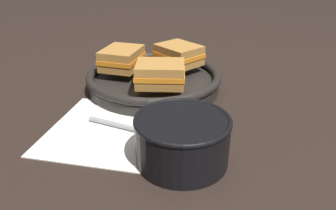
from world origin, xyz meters
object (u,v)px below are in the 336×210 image
at_px(spoon, 149,132).
at_px(sandwich_far_left, 122,58).
at_px(skillet, 154,80).
at_px(sandwich_near_right, 179,55).
at_px(sandwich_near_left, 160,74).
at_px(soup_bowl, 182,137).

height_order(spoon, sandwich_far_left, sandwich_far_left).
xyz_separation_m(skillet, sandwich_near_right, (0.04, 0.06, 0.04)).
bearing_deg(skillet, sandwich_far_left, 175.00).
height_order(sandwich_near_left, sandwich_far_left, same).
bearing_deg(spoon, soup_bowl, -27.93).
height_order(sandwich_near_right, sandwich_far_left, same).
bearing_deg(sandwich_near_right, soup_bowl, -77.92).
height_order(skillet, sandwich_near_right, sandwich_near_right).
bearing_deg(soup_bowl, sandwich_near_left, 113.00).
height_order(soup_bowl, skillet, soup_bowl).
xyz_separation_m(soup_bowl, sandwich_far_left, (-0.19, 0.27, 0.02)).
relative_size(soup_bowl, spoon, 0.82).
distance_m(skillet, sandwich_near_right, 0.09).
distance_m(spoon, skillet, 0.21).
bearing_deg(sandwich_near_left, soup_bowl, -67.00).
bearing_deg(skillet, sandwich_near_left, -65.00).
xyz_separation_m(soup_bowl, sandwich_near_right, (-0.07, 0.33, 0.02)).
bearing_deg(sandwich_near_right, spoon, -89.66).
bearing_deg(soup_bowl, sandwich_near_right, 102.08).
relative_size(skillet, sandwich_near_right, 2.39).
distance_m(sandwich_near_left, sandwich_near_right, 0.14).
relative_size(spoon, sandwich_near_right, 1.39).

